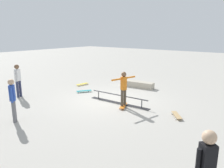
{
  "coord_description": "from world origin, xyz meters",
  "views": [
    {
      "loc": [
        -6.08,
        7.73,
        3.15
      ],
      "look_at": [
        -0.6,
        0.69,
        1.0
      ],
      "focal_mm": 34.27,
      "sensor_mm": 36.0,
      "label": 1
    }
  ],
  "objects_px": {
    "skater_main": "(124,87)",
    "loose_skateboard_natural": "(177,115)",
    "bystander_blue_shirt": "(13,98)",
    "skate_ledge": "(137,84)",
    "bystander_white_shirt": "(18,79)",
    "loose_skateboard_teal": "(84,91)",
    "skateboard_main": "(123,106)",
    "loose_skateboard_yellow": "(82,84)",
    "grind_rail": "(119,99)"
  },
  "relations": [
    {
      "from": "skater_main",
      "to": "bystander_blue_shirt",
      "type": "bearing_deg",
      "value": 162.61
    },
    {
      "from": "skater_main",
      "to": "loose_skateboard_yellow",
      "type": "relative_size",
      "value": 1.92
    },
    {
      "from": "skateboard_main",
      "to": "loose_skateboard_teal",
      "type": "bearing_deg",
      "value": -125.69
    },
    {
      "from": "skater_main",
      "to": "bystander_white_shirt",
      "type": "bearing_deg",
      "value": 125.36
    },
    {
      "from": "skate_ledge",
      "to": "bystander_blue_shirt",
      "type": "relative_size",
      "value": 1.26
    },
    {
      "from": "loose_skateboard_yellow",
      "to": "bystander_white_shirt",
      "type": "bearing_deg",
      "value": -2.61
    },
    {
      "from": "bystander_white_shirt",
      "to": "grind_rail",
      "type": "bearing_deg",
      "value": 104.78
    },
    {
      "from": "bystander_blue_shirt",
      "to": "loose_skateboard_yellow",
      "type": "xyz_separation_m",
      "value": [
        2.06,
        -5.42,
        -0.82
      ]
    },
    {
      "from": "bystander_white_shirt",
      "to": "loose_skateboard_teal",
      "type": "distance_m",
      "value": 3.36
    },
    {
      "from": "skate_ledge",
      "to": "loose_skateboard_yellow",
      "type": "relative_size",
      "value": 2.44
    },
    {
      "from": "grind_rail",
      "to": "loose_skateboard_natural",
      "type": "relative_size",
      "value": 4.12
    },
    {
      "from": "skateboard_main",
      "to": "bystander_white_shirt",
      "type": "relative_size",
      "value": 0.49
    },
    {
      "from": "skater_main",
      "to": "loose_skateboard_yellow",
      "type": "xyz_separation_m",
      "value": [
        4.31,
        -1.78,
        -0.84
      ]
    },
    {
      "from": "bystander_white_shirt",
      "to": "loose_skateboard_natural",
      "type": "bearing_deg",
      "value": 95.79
    },
    {
      "from": "bystander_white_shirt",
      "to": "skater_main",
      "type": "bearing_deg",
      "value": 99.03
    },
    {
      "from": "skater_main",
      "to": "bystander_white_shirt",
      "type": "distance_m",
      "value": 5.37
    },
    {
      "from": "loose_skateboard_natural",
      "to": "grind_rail",
      "type": "bearing_deg",
      "value": 52.71
    },
    {
      "from": "grind_rail",
      "to": "bystander_blue_shirt",
      "type": "height_order",
      "value": "bystander_blue_shirt"
    },
    {
      "from": "loose_skateboard_yellow",
      "to": "skate_ledge",
      "type": "bearing_deg",
      "value": 127.39
    },
    {
      "from": "skateboard_main",
      "to": "loose_skateboard_yellow",
      "type": "bearing_deg",
      "value": -135.53
    },
    {
      "from": "grind_rail",
      "to": "bystander_blue_shirt",
      "type": "distance_m",
      "value": 4.42
    },
    {
      "from": "loose_skateboard_natural",
      "to": "loose_skateboard_yellow",
      "type": "relative_size",
      "value": 0.92
    },
    {
      "from": "skate_ledge",
      "to": "loose_skateboard_natural",
      "type": "distance_m",
      "value": 4.71
    },
    {
      "from": "bystander_blue_shirt",
      "to": "bystander_white_shirt",
      "type": "bearing_deg",
      "value": -175.21
    },
    {
      "from": "grind_rail",
      "to": "loose_skateboard_teal",
      "type": "bearing_deg",
      "value": -10.62
    },
    {
      "from": "bystander_blue_shirt",
      "to": "loose_skateboard_teal",
      "type": "relative_size",
      "value": 2.03
    },
    {
      "from": "bystander_white_shirt",
      "to": "loose_skateboard_teal",
      "type": "relative_size",
      "value": 2.12
    },
    {
      "from": "skateboard_main",
      "to": "loose_skateboard_yellow",
      "type": "distance_m",
      "value": 4.64
    },
    {
      "from": "bystander_blue_shirt",
      "to": "loose_skateboard_teal",
      "type": "distance_m",
      "value": 4.5
    },
    {
      "from": "bystander_white_shirt",
      "to": "loose_skateboard_natural",
      "type": "distance_m",
      "value": 7.64
    },
    {
      "from": "loose_skateboard_teal",
      "to": "grind_rail",
      "type": "bearing_deg",
      "value": -64.23
    },
    {
      "from": "skate_ledge",
      "to": "skater_main",
      "type": "distance_m",
      "value": 3.76
    },
    {
      "from": "skater_main",
      "to": "bystander_white_shirt",
      "type": "xyz_separation_m",
      "value": [
        5.02,
        1.92,
        0.02
      ]
    },
    {
      "from": "grind_rail",
      "to": "loose_skateboard_yellow",
      "type": "bearing_deg",
      "value": -23.46
    },
    {
      "from": "skate_ledge",
      "to": "loose_skateboard_teal",
      "type": "distance_m",
      "value": 3.2
    },
    {
      "from": "bystander_white_shirt",
      "to": "loose_skateboard_yellow",
      "type": "relative_size",
      "value": 2.01
    },
    {
      "from": "grind_rail",
      "to": "loose_skateboard_teal",
      "type": "distance_m",
      "value": 2.62
    },
    {
      "from": "skateboard_main",
      "to": "loose_skateboard_yellow",
      "type": "height_order",
      "value": "same"
    },
    {
      "from": "grind_rail",
      "to": "loose_skateboard_natural",
      "type": "bearing_deg",
      "value": 177.98
    },
    {
      "from": "skate_ledge",
      "to": "loose_skateboard_yellow",
      "type": "distance_m",
      "value": 3.35
    },
    {
      "from": "bystander_blue_shirt",
      "to": "loose_skateboard_teal",
      "type": "height_order",
      "value": "bystander_blue_shirt"
    },
    {
      "from": "bystander_blue_shirt",
      "to": "loose_skateboard_natural",
      "type": "distance_m",
      "value": 6.08
    },
    {
      "from": "bystander_blue_shirt",
      "to": "loose_skateboard_yellow",
      "type": "distance_m",
      "value": 5.85
    },
    {
      "from": "skateboard_main",
      "to": "skater_main",
      "type": "bearing_deg",
      "value": 10.47
    },
    {
      "from": "loose_skateboard_teal",
      "to": "loose_skateboard_yellow",
      "type": "bearing_deg",
      "value": 82.02
    },
    {
      "from": "skateboard_main",
      "to": "bystander_blue_shirt",
      "type": "height_order",
      "value": "bystander_blue_shirt"
    },
    {
      "from": "skate_ledge",
      "to": "loose_skateboard_natural",
      "type": "xyz_separation_m",
      "value": [
        -3.62,
        3.02,
        -0.1
      ]
    },
    {
      "from": "bystander_blue_shirt",
      "to": "loose_skateboard_natural",
      "type": "xyz_separation_m",
      "value": [
        -4.47,
        -4.03,
        -0.82
      ]
    },
    {
      "from": "skater_main",
      "to": "loose_skateboard_natural",
      "type": "xyz_separation_m",
      "value": [
        -2.22,
        -0.39,
        -0.84
      ]
    },
    {
      "from": "skater_main",
      "to": "bystander_blue_shirt",
      "type": "relative_size",
      "value": 0.99
    }
  ]
}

